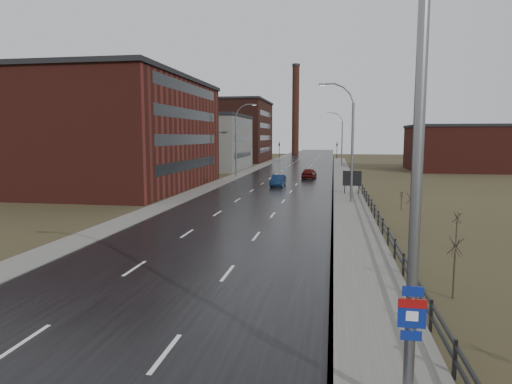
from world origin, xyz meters
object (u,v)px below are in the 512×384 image
(streetlight_main, at_px, (402,152))
(car_near, at_px, (278,181))
(billboard, at_px, (352,179))
(car_far, at_px, (309,174))

(streetlight_main, bearing_deg, car_near, 99.95)
(billboard, distance_m, car_near, 11.37)
(billboard, distance_m, car_far, 19.29)
(billboard, relative_size, car_far, 0.56)
(billboard, bearing_deg, car_far, 106.84)
(billboard, height_order, car_near, billboard)
(streetlight_main, xyz_separation_m, billboard, (0.63, 40.11, -4.28))
(car_near, distance_m, car_far, 11.91)
(billboard, bearing_deg, car_near, 141.78)
(streetlight_main, xyz_separation_m, car_near, (-8.27, 47.11, -5.32))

